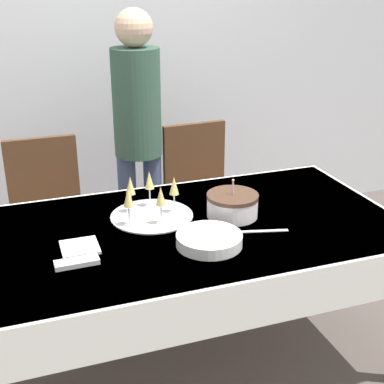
% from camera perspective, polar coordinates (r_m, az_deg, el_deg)
% --- Properties ---
extents(ground_plane, '(12.00, 12.00, 0.00)m').
position_cam_1_polar(ground_plane, '(2.76, -2.17, -18.04)').
color(ground_plane, '#564C47').
extents(wall_back, '(8.00, 0.05, 2.70)m').
position_cam_1_polar(wall_back, '(3.69, -10.17, 15.21)').
color(wall_back, silver).
rests_on(wall_back, ground_plane).
extents(dining_table, '(2.08, 1.03, 0.75)m').
position_cam_1_polar(dining_table, '(2.39, -2.40, -6.09)').
color(dining_table, white).
rests_on(dining_table, ground_plane).
extents(dining_chair_far_left, '(0.42, 0.42, 0.95)m').
position_cam_1_polar(dining_chair_far_left, '(3.12, -15.06, -2.52)').
color(dining_chair_far_left, '#51331E').
rests_on(dining_chair_far_left, ground_plane).
extents(dining_chair_far_right, '(0.44, 0.44, 0.95)m').
position_cam_1_polar(dining_chair_far_right, '(3.29, 0.96, -0.37)').
color(dining_chair_far_right, '#51331E').
rests_on(dining_chair_far_right, ground_plane).
extents(birthday_cake, '(0.24, 0.24, 0.18)m').
position_cam_1_polar(birthday_cake, '(2.45, 4.33, -1.40)').
color(birthday_cake, white).
rests_on(birthday_cake, dining_table).
extents(champagne_tray, '(0.38, 0.38, 0.18)m').
position_cam_1_polar(champagne_tray, '(2.44, -4.47, -1.17)').
color(champagne_tray, silver).
rests_on(champagne_tray, dining_table).
extents(plate_stack_main, '(0.27, 0.27, 0.05)m').
position_cam_1_polar(plate_stack_main, '(2.20, 1.84, -5.11)').
color(plate_stack_main, white).
rests_on(plate_stack_main, dining_table).
extents(cake_knife, '(0.29, 0.09, 0.00)m').
position_cam_1_polar(cake_knife, '(2.33, 6.63, -4.20)').
color(cake_knife, silver).
rests_on(cake_knife, dining_table).
extents(fork_pile, '(0.17, 0.06, 0.02)m').
position_cam_1_polar(fork_pile, '(2.11, -12.18, -7.35)').
color(fork_pile, silver).
rests_on(fork_pile, dining_table).
extents(napkin_pile, '(0.15, 0.15, 0.01)m').
position_cam_1_polar(napkin_pile, '(2.23, -11.88, -5.79)').
color(napkin_pile, white).
rests_on(napkin_pile, dining_table).
extents(person_standing, '(0.28, 0.28, 1.62)m').
position_cam_1_polar(person_standing, '(3.16, -5.83, 7.30)').
color(person_standing, '#3F4C72').
rests_on(person_standing, ground_plane).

